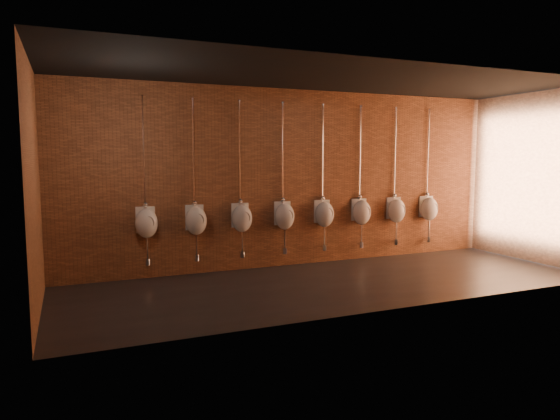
{
  "coord_description": "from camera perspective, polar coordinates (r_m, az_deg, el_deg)",
  "views": [
    {
      "loc": [
        -3.85,
        -6.78,
        1.99
      ],
      "look_at": [
        -0.59,
        0.9,
        1.1
      ],
      "focal_mm": 32.0,
      "sensor_mm": 36.0,
      "label": 1
    }
  ],
  "objects": [
    {
      "name": "urinal_5",
      "position": [
        9.71,
        9.3,
        -0.18
      ],
      "size": [
        0.39,
        0.35,
        2.71
      ],
      "color": "white",
      "rests_on": "ground"
    },
    {
      "name": "ground",
      "position": [
        8.05,
        6.45,
        -8.26
      ],
      "size": [
        8.5,
        8.5,
        0.0
      ],
      "primitive_type": "plane",
      "color": "black",
      "rests_on": "ground"
    },
    {
      "name": "urinal_3",
      "position": [
        8.96,
        0.52,
        -0.63
      ],
      "size": [
        0.39,
        0.35,
        2.71
      ],
      "color": "white",
      "rests_on": "ground"
    },
    {
      "name": "urinal_2",
      "position": [
        8.67,
        -4.39,
        -0.87
      ],
      "size": [
        0.39,
        0.35,
        2.71
      ],
      "color": "white",
      "rests_on": "ground"
    },
    {
      "name": "urinal_0",
      "position": [
        8.3,
        -15.02,
        -1.37
      ],
      "size": [
        0.39,
        0.35,
        2.71
      ],
      "color": "white",
      "rests_on": "ground"
    },
    {
      "name": "urinal_7",
      "position": [
        10.66,
        16.67,
        0.19
      ],
      "size": [
        0.39,
        0.35,
        2.71
      ],
      "color": "white",
      "rests_on": "ground"
    },
    {
      "name": "urinal_6",
      "position": [
        10.17,
        13.15,
        0.01
      ],
      "size": [
        0.39,
        0.35,
        2.71
      ],
      "color": "white",
      "rests_on": "ground"
    },
    {
      "name": "urinal_1",
      "position": [
        8.45,
        -9.59,
        -1.12
      ],
      "size": [
        0.39,
        0.35,
        2.71
      ],
      "color": "white",
      "rests_on": "ground"
    },
    {
      "name": "room_shell",
      "position": [
        7.8,
        6.63,
        6.2
      ],
      "size": [
        8.54,
        3.04,
        3.22
      ],
      "color": "black",
      "rests_on": "ground"
    },
    {
      "name": "urinal_4",
      "position": [
        9.31,
        5.09,
        -0.4
      ],
      "size": [
        0.39,
        0.35,
        2.71
      ],
      "color": "white",
      "rests_on": "ground"
    }
  ]
}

